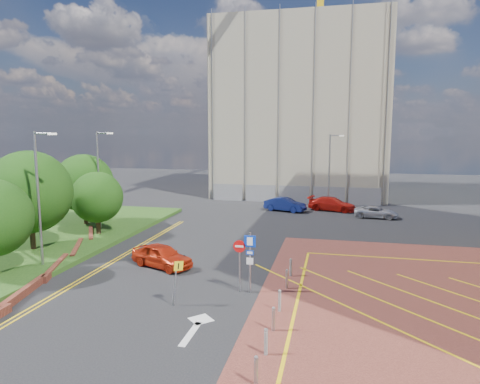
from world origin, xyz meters
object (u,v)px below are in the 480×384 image
(sign_cluster, at_px, (246,256))
(car_silver_back, at_px, (376,212))
(tree_c, at_px, (97,197))
(tree_b, at_px, (30,192))
(car_blue_back, at_px, (285,204))
(car_red_back, at_px, (332,204))
(car_red_left, at_px, (162,256))
(lamp_left_far, at_px, (99,176))
(warning_sign, at_px, (176,277))
(lamp_left_near, at_px, (39,193))
(tree_d, at_px, (84,183))
(lamp_back, at_px, (330,168))

(sign_cluster, xyz_separation_m, car_silver_back, (8.32, 21.78, -1.39))
(tree_c, relative_size, sign_cluster, 1.53)
(tree_b, height_order, car_blue_back, tree_b)
(car_red_back, relative_size, car_silver_back, 1.21)
(car_red_back, distance_m, car_silver_back, 5.13)
(car_red_left, bearing_deg, car_red_back, -1.72)
(lamp_left_far, height_order, warning_sign, lamp_left_far)
(lamp_left_near, xyz_separation_m, sign_cluster, (12.72, -1.02, -2.71))
(tree_d, xyz_separation_m, warning_sign, (13.92, -14.43, -2.44))
(tree_d, height_order, lamp_back, lamp_back)
(tree_b, relative_size, car_blue_back, 1.55)
(lamp_left_near, bearing_deg, lamp_back, 57.60)
(warning_sign, relative_size, car_silver_back, 0.55)
(tree_c, distance_m, warning_sign, 15.90)
(tree_c, xyz_separation_m, warning_sign, (10.92, -11.43, -1.76))
(lamp_left_near, xyz_separation_m, car_blue_back, (12.03, 22.37, -3.94))
(lamp_left_near, distance_m, sign_cluster, 13.04)
(tree_b, relative_size, tree_c, 1.38)
(lamp_left_far, bearing_deg, lamp_left_near, -78.69)
(tree_c, relative_size, car_red_left, 1.18)
(car_blue_back, bearing_deg, car_silver_back, -83.04)
(tree_c, xyz_separation_m, car_red_left, (7.87, -5.97, -2.49))
(sign_cluster, relative_size, car_red_back, 0.64)
(car_red_left, bearing_deg, tree_b, 107.52)
(lamp_back, height_order, car_silver_back, lamp_back)
(tree_b, xyz_separation_m, lamp_left_near, (3.08, -3.00, 0.42))
(sign_cluster, bearing_deg, tree_c, 146.84)
(lamp_left_far, relative_size, warning_sign, 3.56)
(tree_b, bearing_deg, tree_c, 68.20)
(tree_b, distance_m, car_red_back, 28.96)
(tree_b, bearing_deg, warning_sign, -26.46)
(lamp_left_far, xyz_separation_m, car_blue_back, (14.03, 12.37, -3.94))
(car_silver_back, bearing_deg, lamp_back, 46.08)
(lamp_left_near, relative_size, car_red_back, 1.61)
(car_red_back, bearing_deg, car_red_left, 169.18)
(tree_b, height_order, car_red_left, tree_b)
(car_red_left, bearing_deg, tree_d, 73.61)
(tree_c, height_order, sign_cluster, tree_c)
(car_blue_back, bearing_deg, lamp_back, -33.87)
(warning_sign, distance_m, car_red_left, 6.29)
(warning_sign, bearing_deg, car_blue_back, 85.15)
(car_blue_back, relative_size, car_red_back, 0.88)
(tree_b, bearing_deg, sign_cluster, -14.26)
(lamp_back, bearing_deg, car_silver_back, -49.14)
(tree_c, bearing_deg, car_blue_back, 47.65)
(tree_b, xyz_separation_m, tree_d, (-1.00, 8.00, -0.37))
(tree_c, bearing_deg, sign_cluster, -33.16)
(lamp_left_near, distance_m, car_red_left, 8.12)
(tree_d, bearing_deg, tree_c, -45.00)
(sign_cluster, distance_m, car_red_back, 25.11)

